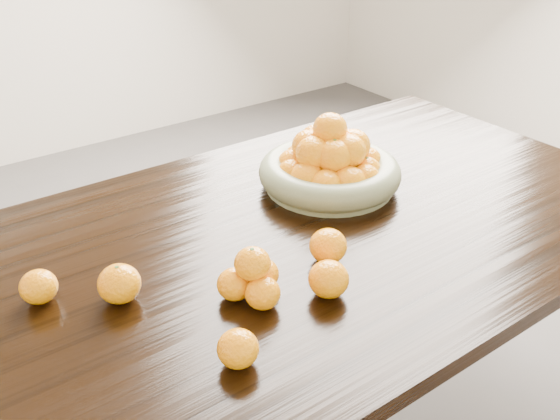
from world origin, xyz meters
TOP-DOWN VIEW (x-y plane):
  - dining_table at (0.00, 0.00)m, footprint 2.00×1.00m
  - fruit_bowl at (0.29, 0.12)m, footprint 0.36×0.36m
  - orange_pyramid at (-0.13, -0.15)m, footprint 0.13×0.12m
  - loose_orange_0 at (-0.34, -0.01)m, footprint 0.08×0.08m
  - loose_orange_1 at (-0.25, -0.29)m, footprint 0.07×0.07m
  - loose_orange_2 at (-0.01, -0.23)m, footprint 0.08×0.08m
  - loose_orange_3 at (-0.46, 0.08)m, footprint 0.07×0.07m
  - loose_orange_4 at (0.07, -0.14)m, footprint 0.08×0.08m

SIDE VIEW (x-z plane):
  - dining_table at x=0.00m, z-range 0.29..1.04m
  - loose_orange_1 at x=-0.25m, z-range 0.75..0.82m
  - loose_orange_3 at x=-0.46m, z-range 0.75..0.82m
  - loose_orange_2 at x=-0.01m, z-range 0.75..0.82m
  - loose_orange_4 at x=0.07m, z-range 0.75..0.82m
  - loose_orange_0 at x=-0.34m, z-range 0.75..0.83m
  - orange_pyramid at x=-0.13m, z-range 0.74..0.85m
  - fruit_bowl at x=0.29m, z-range 0.71..0.91m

